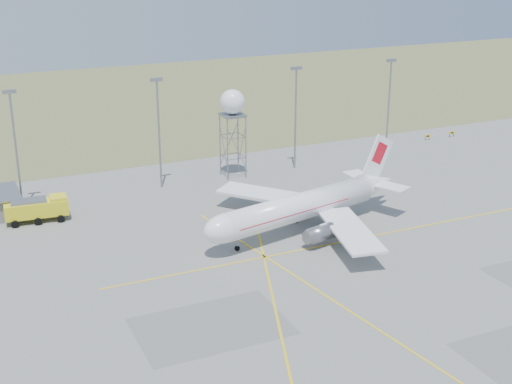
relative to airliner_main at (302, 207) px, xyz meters
name	(u,v)px	position (x,y,z in m)	size (l,w,h in m)	color
ground	(425,350)	(-3.84, -36.62, -4.02)	(400.00, 400.00, 0.00)	gray
grass_strip	(116,103)	(-3.84, 103.38, -4.01)	(400.00, 120.00, 0.03)	olive
mast_a	(15,140)	(-38.84, 29.38, 8.05)	(2.20, 0.50, 20.50)	gray
mast_b	(159,124)	(-13.84, 29.38, 8.05)	(2.20, 0.50, 20.50)	gray
mast_c	(296,110)	(14.16, 29.38, 8.05)	(2.20, 0.50, 20.50)	gray
mast_d	(389,100)	(36.16, 29.38, 8.05)	(2.20, 0.50, 20.50)	gray
taxi_sign_near	(428,136)	(51.76, 35.38, -3.14)	(1.60, 0.17, 1.20)	black
taxi_sign_far	(452,133)	(58.76, 35.38, -3.14)	(1.60, 0.17, 1.20)	black
airliner_main	(302,207)	(0.00, 0.00, 0.00)	(38.33, 36.61, 13.13)	white
radar_tower	(233,128)	(0.85, 29.77, 5.58)	(4.73, 4.73, 17.12)	gray
fire_truck	(39,210)	(-37.20, 21.59, -2.10)	(10.31, 4.77, 4.02)	yellow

